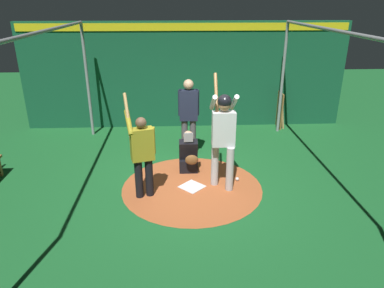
% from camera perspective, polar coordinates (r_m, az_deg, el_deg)
% --- Properties ---
extents(ground_plane, '(25.25, 25.25, 0.00)m').
position_cam_1_polar(ground_plane, '(7.25, 0.00, -6.96)').
color(ground_plane, '#195B28').
extents(dirt_circle, '(2.83, 2.83, 0.01)m').
position_cam_1_polar(dirt_circle, '(7.25, 0.00, -6.94)').
color(dirt_circle, '#AD562D').
rests_on(dirt_circle, ground).
extents(home_plate, '(0.59, 0.59, 0.01)m').
position_cam_1_polar(home_plate, '(7.24, 0.00, -6.88)').
color(home_plate, white).
rests_on(home_plate, dirt_circle).
extents(batter, '(0.68, 0.49, 2.24)m').
position_cam_1_polar(batter, '(6.80, 5.06, 1.97)').
color(batter, '#BCBCC0').
rests_on(batter, ground).
extents(catcher, '(0.58, 0.40, 0.95)m').
position_cam_1_polar(catcher, '(7.75, -0.56, -1.87)').
color(catcher, black).
rests_on(catcher, ground).
extents(umpire, '(0.23, 0.49, 1.87)m').
position_cam_1_polar(umpire, '(8.31, -0.54, 4.93)').
color(umpire, '#4C4C51').
rests_on(umpire, ground).
extents(visitor, '(0.54, 0.57, 1.98)m').
position_cam_1_polar(visitor, '(6.61, -8.03, -1.28)').
color(visitor, black).
rests_on(visitor, ground).
extents(back_wall, '(0.23, 9.25, 3.00)m').
position_cam_1_polar(back_wall, '(10.39, -1.08, 11.02)').
color(back_wall, '#145133').
rests_on(back_wall, ground).
extents(cage_frame, '(6.46, 5.37, 3.05)m').
position_cam_1_polar(cage_frame, '(6.47, 0.00, 10.13)').
color(cage_frame, gray).
rests_on(cage_frame, ground).
extents(bat_rack, '(0.70, 0.20, 1.05)m').
position_cam_1_polar(bat_rack, '(10.84, 13.89, 5.28)').
color(bat_rack, olive).
rests_on(bat_rack, ground).
extents(baseball_0, '(0.07, 0.07, 0.07)m').
position_cam_1_polar(baseball_0, '(7.53, 7.30, -5.61)').
color(baseball_0, white).
rests_on(baseball_0, dirt_circle).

